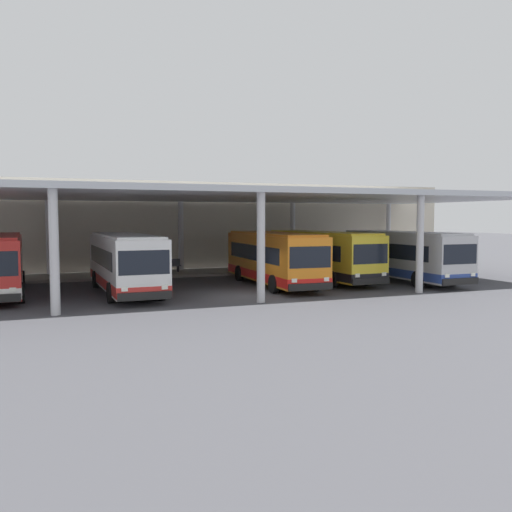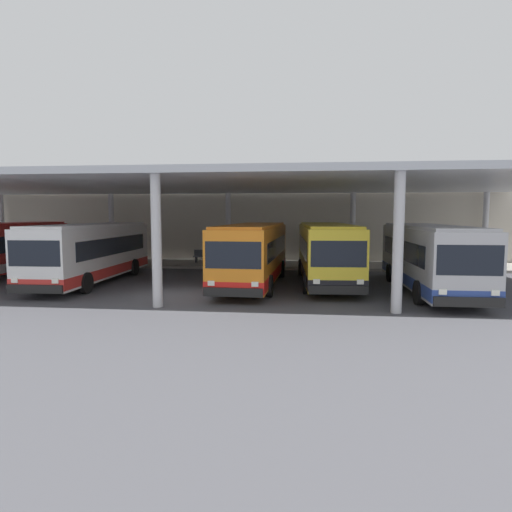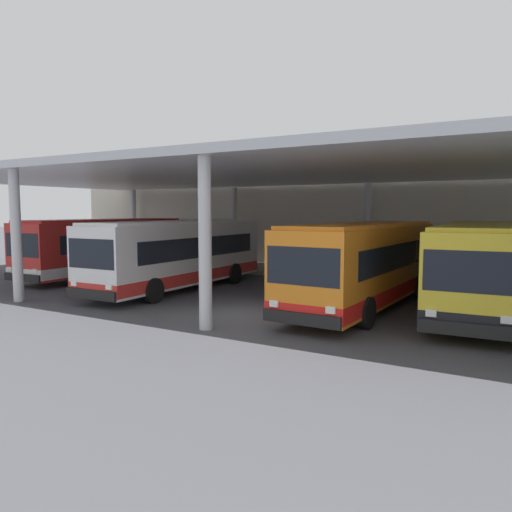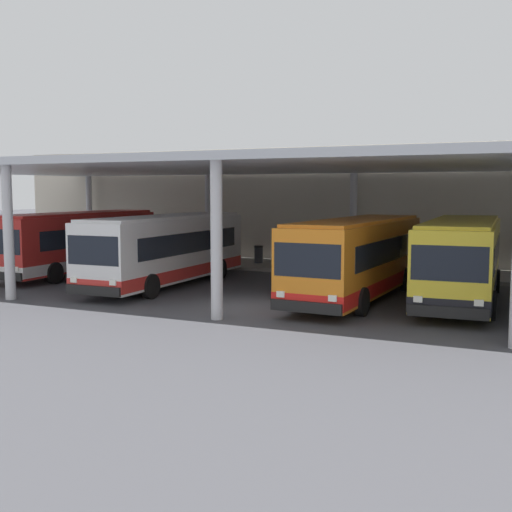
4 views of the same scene
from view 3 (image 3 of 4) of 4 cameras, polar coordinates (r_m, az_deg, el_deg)
The scene contains 10 objects.
ground_plane at distance 17.23m, azimuth -0.94°, elevation -6.83°, with size 200.00×200.00×0.00m, color #47474C.
platform_kerb at distance 27.80m, azimuth 11.70°, elevation -2.12°, with size 42.00×4.50×0.18m, color gray.
station_building_facade at distance 30.68m, azimuth 13.76°, elevation 4.75°, with size 48.00×1.60×6.83m, color beige.
canopy_shelter at distance 21.80m, azimuth 6.65°, elevation 9.65°, with size 40.00×17.00×5.55m.
bus_nearest_bay at distance 28.23m, azimuth -17.05°, elevation 1.06°, with size 2.90×10.59×3.17m.
bus_second_bay at distance 22.71m, azimuth -8.99°, elevation 0.26°, with size 2.90×10.59×3.17m.
bus_middle_bay at distance 18.67m, azimuth 12.65°, elevation -0.87°, with size 2.98×10.61×3.17m.
bus_far_bay at distance 18.89m, azimuth 24.66°, elevation -1.15°, with size 3.09×10.64×3.17m.
bench_waiting at distance 28.26m, azimuth 9.15°, elevation -0.79°, with size 1.80×0.45×0.92m.
trash_bin at distance 29.66m, azimuth 2.51°, elevation -0.42°, with size 0.52×0.52×0.98m.
Camera 3 is at (8.73, -14.41, 3.61)m, focal length 34.23 mm.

